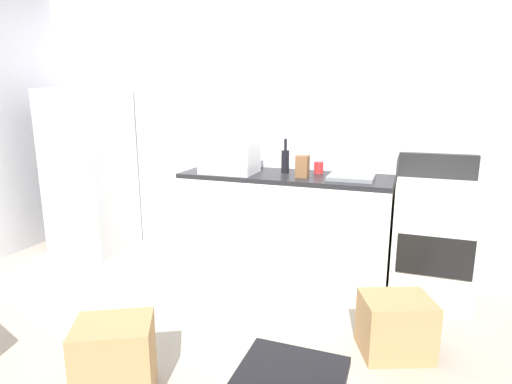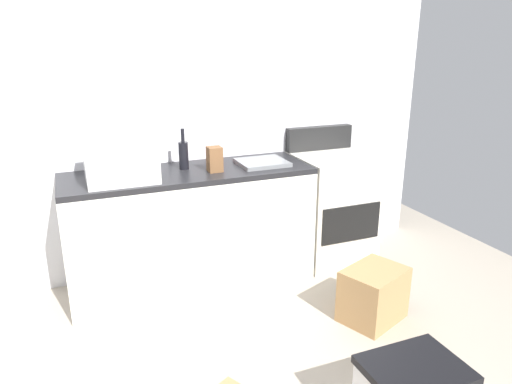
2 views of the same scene
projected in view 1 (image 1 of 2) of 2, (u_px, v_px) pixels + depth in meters
The scene contains 12 objects.
ground_plane at pixel (189, 334), 2.77m from camera, with size 6.00×6.00×0.00m, color #9E9384.
wall_back at pixel (265, 124), 3.91m from camera, with size 5.00×0.10×2.60m, color silver.
kitchen_counter at pixel (284, 224), 3.67m from camera, with size 1.80×0.60×0.90m.
refrigerator at pixel (90, 171), 4.23m from camera, with size 0.68×0.66×1.63m, color silver.
stove_oven at pixel (433, 238), 3.27m from camera, with size 0.60×0.61×1.10m.
microwave at pixel (230, 157), 3.62m from camera, with size 0.46×0.34×0.27m, color white.
sink_basin at pixel (351, 177), 3.35m from camera, with size 0.36×0.32×0.03m, color slate.
wine_bottle at pixel (285, 160), 3.61m from camera, with size 0.07×0.07×0.30m.
coffee_mug at pixel (319, 168), 3.60m from camera, with size 0.08×0.08×0.10m, color red.
knife_block at pixel (302, 166), 3.42m from camera, with size 0.10×0.10×0.18m, color brown.
cardboard_box_large at pixel (396, 326), 2.52m from camera, with size 0.41×0.32×0.37m, color #A37A4C.
cardboard_box_medium at pixel (115, 360), 2.14m from camera, with size 0.39×0.30×0.42m, color #A37A4C.
Camera 1 is at (1.28, -2.19, 1.53)m, focal length 29.10 mm.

